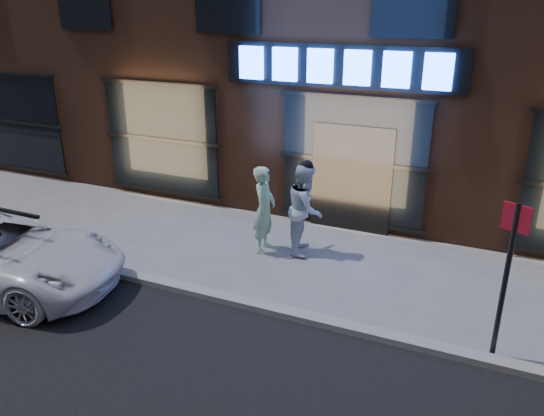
{
  "coord_description": "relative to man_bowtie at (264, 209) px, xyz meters",
  "views": [
    {
      "loc": [
        2.87,
        -6.99,
        4.88
      ],
      "look_at": [
        -0.9,
        1.6,
        1.2
      ],
      "focal_mm": 35.0,
      "sensor_mm": 36.0,
      "label": 1
    }
  ],
  "objects": [
    {
      "name": "sign_post",
      "position": [
        4.54,
        -1.9,
        0.55
      ],
      "size": [
        0.36,
        0.19,
        2.41
      ],
      "rotation": [
        0.0,
        0.0,
        -0.42
      ],
      "color": "#262628",
      "rests_on": "ground"
    },
    {
      "name": "man_bowtie",
      "position": [
        0.0,
        0.0,
        0.0
      ],
      "size": [
        0.51,
        0.71,
        1.82
      ],
      "primitive_type": "imported",
      "rotation": [
        0.0,
        0.0,
        1.69
      ],
      "color": "#A7DBAE",
      "rests_on": "ground"
    },
    {
      "name": "man_cap",
      "position": [
        0.78,
        0.31,
        0.03
      ],
      "size": [
        0.91,
        1.05,
        1.88
      ],
      "primitive_type": "imported",
      "rotation": [
        0.0,
        0.0,
        1.81
      ],
      "color": "white",
      "rests_on": "ground"
    },
    {
      "name": "ground",
      "position": [
        1.31,
        -2.13,
        -0.91
      ],
      "size": [
        90.0,
        90.0,
        0.0
      ],
      "primitive_type": "plane",
      "color": "slate",
      "rests_on": "ground"
    },
    {
      "name": "curb",
      "position": [
        1.31,
        -2.13,
        -0.85
      ],
      "size": [
        60.0,
        0.25,
        0.12
      ],
      "primitive_type": "cube",
      "color": "gray",
      "rests_on": "ground"
    }
  ]
}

